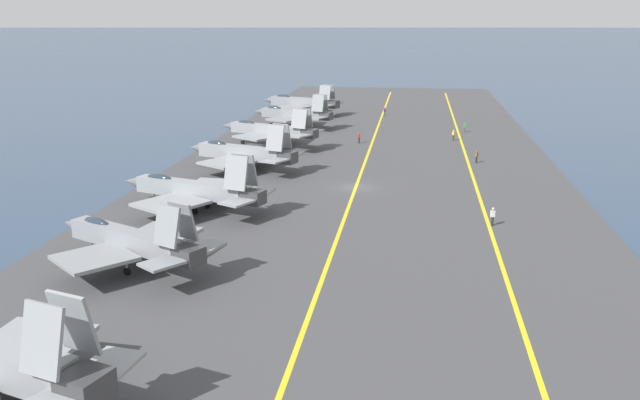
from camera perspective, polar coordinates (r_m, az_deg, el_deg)
ground_plane at (r=78.73m, az=3.03°, el=0.81°), size 2000.00×2000.00×0.00m
carrier_deck at (r=78.68m, az=3.04°, el=0.95°), size 221.23×50.33×0.40m
deck_stripe_foul_line at (r=78.70m, az=13.13°, el=0.72°), size 199.11×0.41×0.01m
deck_stripe_centerline at (r=78.63m, az=3.04°, el=1.10°), size 199.11×0.36×0.01m
parked_jet_third at (r=54.81m, az=-15.71°, el=-3.26°), size 12.53×15.44×6.16m
parked_jet_fourth at (r=69.79m, az=-10.55°, el=0.87°), size 14.20×16.96×6.32m
parked_jet_fifth at (r=87.12m, az=-6.52°, el=3.98°), size 13.60×15.97×6.32m
parked_jet_sixth at (r=102.22m, az=-4.22°, el=5.90°), size 12.78×16.68×6.12m
parked_jet_seventh at (r=119.84m, az=-2.22°, el=7.26°), size 12.02×15.36×6.11m
parked_jet_eighth at (r=136.14m, az=-1.57°, el=8.23°), size 13.24×16.85×6.08m
crew_yellow_vest at (r=109.66m, az=11.18°, el=5.43°), size 0.45×0.45×1.74m
crew_white_vest at (r=66.02m, az=14.34°, el=-1.29°), size 0.36×0.44×1.80m
crew_green_vest at (r=117.63m, az=12.08°, el=6.05°), size 0.32×0.42×1.77m
crew_purple_vest at (r=135.05m, az=5.45°, el=7.47°), size 0.46×0.45×1.67m
crew_red_vest at (r=105.53m, az=3.31°, el=5.31°), size 0.41×0.30×1.75m
crew_brown_vest at (r=93.66m, az=13.05°, el=3.62°), size 0.46×0.44×1.68m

